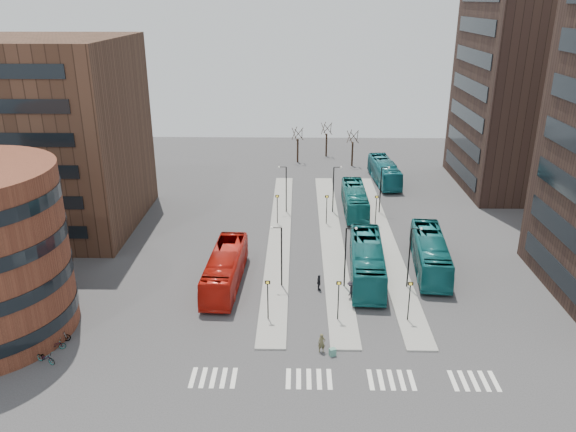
{
  "coord_description": "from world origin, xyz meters",
  "views": [
    {
      "loc": [
        -1.88,
        -29.87,
        25.97
      ],
      "look_at": [
        -2.91,
        23.96,
        5.0
      ],
      "focal_mm": 35.0,
      "sensor_mm": 36.0,
      "label": 1
    }
  ],
  "objects_px": {
    "red_bus": "(225,268)",
    "teal_bus_c": "(430,253)",
    "teal_bus_b": "(355,200)",
    "traveller": "(322,343)",
    "bicycle_near": "(46,358)",
    "suitcase": "(333,352)",
    "teal_bus_a": "(367,261)",
    "commuter_b": "(319,283)",
    "bicycle_far": "(55,345)",
    "commuter_a": "(225,283)",
    "commuter_c": "(350,290)",
    "bicycle_mid": "(60,337)",
    "teal_bus_d": "(384,172)"
  },
  "relations": [
    {
      "from": "suitcase",
      "to": "commuter_a",
      "type": "xyz_separation_m",
      "value": [
        -9.6,
        10.21,
        0.48
      ]
    },
    {
      "from": "traveller",
      "to": "commuter_b",
      "type": "relative_size",
      "value": 1.02
    },
    {
      "from": "commuter_a",
      "to": "commuter_c",
      "type": "distance_m",
      "value": 11.79
    },
    {
      "from": "commuter_a",
      "to": "commuter_c",
      "type": "height_order",
      "value": "commuter_c"
    },
    {
      "from": "bicycle_far",
      "to": "commuter_b",
      "type": "bearing_deg",
      "value": -79.36
    },
    {
      "from": "suitcase",
      "to": "bicycle_near",
      "type": "distance_m",
      "value": 21.92
    },
    {
      "from": "suitcase",
      "to": "teal_bus_c",
      "type": "distance_m",
      "value": 18.69
    },
    {
      "from": "commuter_b",
      "to": "bicycle_near",
      "type": "distance_m",
      "value": 24.25
    },
    {
      "from": "teal_bus_d",
      "to": "bicycle_near",
      "type": "bearing_deg",
      "value": -129.3
    },
    {
      "from": "commuter_a",
      "to": "commuter_b",
      "type": "relative_size",
      "value": 1.0
    },
    {
      "from": "teal_bus_c",
      "to": "commuter_a",
      "type": "height_order",
      "value": "teal_bus_c"
    },
    {
      "from": "teal_bus_b",
      "to": "commuter_a",
      "type": "distance_m",
      "value": 25.72
    },
    {
      "from": "teal_bus_c",
      "to": "bicycle_near",
      "type": "bearing_deg",
      "value": -147.38
    },
    {
      "from": "teal_bus_b",
      "to": "bicycle_mid",
      "type": "height_order",
      "value": "teal_bus_b"
    },
    {
      "from": "commuter_b",
      "to": "bicycle_far",
      "type": "xyz_separation_m",
      "value": [
        -21.16,
        -10.14,
        -0.36
      ]
    },
    {
      "from": "commuter_c",
      "to": "teal_bus_a",
      "type": "bearing_deg",
      "value": 168.59
    },
    {
      "from": "red_bus",
      "to": "bicycle_near",
      "type": "relative_size",
      "value": 6.91
    },
    {
      "from": "commuter_a",
      "to": "bicycle_mid",
      "type": "xyz_separation_m",
      "value": [
        -12.28,
        -8.83,
        -0.29
      ]
    },
    {
      "from": "bicycle_mid",
      "to": "traveller",
      "type": "bearing_deg",
      "value": -111.31
    },
    {
      "from": "red_bus",
      "to": "traveller",
      "type": "height_order",
      "value": "red_bus"
    },
    {
      "from": "bicycle_near",
      "to": "commuter_b",
      "type": "bearing_deg",
      "value": -37.58
    },
    {
      "from": "teal_bus_a",
      "to": "commuter_c",
      "type": "distance_m",
      "value": 4.69
    },
    {
      "from": "red_bus",
      "to": "teal_bus_c",
      "type": "xyz_separation_m",
      "value": [
        20.44,
        3.76,
        0.05
      ]
    },
    {
      "from": "commuter_c",
      "to": "traveller",
      "type": "bearing_deg",
      "value": -5.96
    },
    {
      "from": "red_bus",
      "to": "bicycle_near",
      "type": "bearing_deg",
      "value": -130.96
    },
    {
      "from": "teal_bus_a",
      "to": "commuter_b",
      "type": "xyz_separation_m",
      "value": [
        -4.77,
        -2.63,
        -1.02
      ]
    },
    {
      "from": "red_bus",
      "to": "bicycle_near",
      "type": "height_order",
      "value": "red_bus"
    },
    {
      "from": "teal_bus_b",
      "to": "traveller",
      "type": "distance_m",
      "value": 31.65
    },
    {
      "from": "teal_bus_c",
      "to": "commuter_c",
      "type": "relative_size",
      "value": 7.13
    },
    {
      "from": "commuter_c",
      "to": "bicycle_far",
      "type": "distance_m",
      "value": 25.5
    },
    {
      "from": "suitcase",
      "to": "bicycle_mid",
      "type": "xyz_separation_m",
      "value": [
        -21.88,
        1.38,
        0.18
      ]
    },
    {
      "from": "teal_bus_d",
      "to": "bicycle_mid",
      "type": "bearing_deg",
      "value": -130.99
    },
    {
      "from": "red_bus",
      "to": "teal_bus_c",
      "type": "distance_m",
      "value": 20.78
    },
    {
      "from": "traveller",
      "to": "commuter_a",
      "type": "height_order",
      "value": "traveller"
    },
    {
      "from": "suitcase",
      "to": "teal_bus_b",
      "type": "bearing_deg",
      "value": 58.61
    },
    {
      "from": "teal_bus_b",
      "to": "teal_bus_a",
      "type": "bearing_deg",
      "value": -91.17
    },
    {
      "from": "teal_bus_b",
      "to": "bicycle_far",
      "type": "relative_size",
      "value": 7.13
    },
    {
      "from": "commuter_c",
      "to": "bicycle_mid",
      "type": "xyz_separation_m",
      "value": [
        -24.0,
        -7.55,
        -0.39
      ]
    },
    {
      "from": "teal_bus_a",
      "to": "commuter_a",
      "type": "height_order",
      "value": "teal_bus_a"
    },
    {
      "from": "suitcase",
      "to": "traveller",
      "type": "relative_size",
      "value": 0.38
    },
    {
      "from": "teal_bus_a",
      "to": "bicycle_far",
      "type": "bearing_deg",
      "value": -149.97
    },
    {
      "from": "red_bus",
      "to": "bicycle_mid",
      "type": "bearing_deg",
      "value": -137.81
    },
    {
      "from": "teal_bus_c",
      "to": "commuter_a",
      "type": "bearing_deg",
      "value": -160.46
    },
    {
      "from": "teal_bus_d",
      "to": "commuter_c",
      "type": "relative_size",
      "value": 6.85
    },
    {
      "from": "teal_bus_d",
      "to": "bicycle_mid",
      "type": "relative_size",
      "value": 7.35
    },
    {
      "from": "teal_bus_b",
      "to": "teal_bus_d",
      "type": "height_order",
      "value": "teal_bus_d"
    },
    {
      "from": "bicycle_near",
      "to": "bicycle_far",
      "type": "distance_m",
      "value": 1.7
    },
    {
      "from": "suitcase",
      "to": "bicycle_far",
      "type": "xyz_separation_m",
      "value": [
        -21.88,
        0.34,
        0.12
      ]
    },
    {
      "from": "teal_bus_d",
      "to": "bicycle_mid",
      "type": "distance_m",
      "value": 53.44
    },
    {
      "from": "commuter_b",
      "to": "bicycle_far",
      "type": "height_order",
      "value": "commuter_b"
    }
  ]
}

